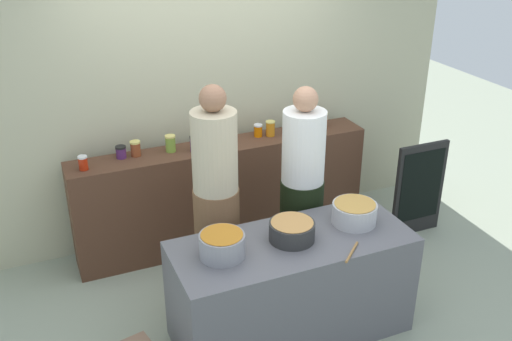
{
  "coord_description": "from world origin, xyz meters",
  "views": [
    {
      "loc": [
        -1.59,
        -3.36,
        2.98
      ],
      "look_at": [
        0.0,
        0.35,
        1.05
      ],
      "focal_mm": 41.04,
      "sensor_mm": 36.0,
      "label": 1
    }
  ],
  "objects_px": {
    "preserve_jar_0": "(83,163)",
    "preserve_jar_11": "(324,120)",
    "preserve_jar_9": "(289,128)",
    "preserve_jar_10": "(309,126)",
    "wooden_spoon": "(352,252)",
    "chalkboard_sign": "(419,189)",
    "preserve_jar_1": "(121,152)",
    "preserve_jar_4": "(195,144)",
    "cooking_pot_center": "(292,231)",
    "cooking_pot_left": "(222,245)",
    "preserve_jar_3": "(170,143)",
    "preserve_jar_2": "(136,148)",
    "preserve_jar_8": "(270,128)",
    "cooking_pot_right": "(354,213)",
    "preserve_jar_6": "(226,136)",
    "preserve_jar_7": "(258,130)",
    "cook_with_tongs": "(216,210)",
    "cook_in_cap": "(302,199)",
    "preserve_jar_5": "(211,137)"
  },
  "relations": [
    {
      "from": "preserve_jar_6",
      "to": "preserve_jar_8",
      "type": "bearing_deg",
      "value": -0.77
    },
    {
      "from": "preserve_jar_8",
      "to": "wooden_spoon",
      "type": "relative_size",
      "value": 0.54
    },
    {
      "from": "preserve_jar_7",
      "to": "cooking_pot_left",
      "type": "bearing_deg",
      "value": -121.47
    },
    {
      "from": "preserve_jar_7",
      "to": "wooden_spoon",
      "type": "relative_size",
      "value": 0.44
    },
    {
      "from": "preserve_jar_2",
      "to": "cooking_pot_left",
      "type": "distance_m",
      "value": 1.47
    },
    {
      "from": "chalkboard_sign",
      "to": "cooking_pot_center",
      "type": "bearing_deg",
      "value": -155.64
    },
    {
      "from": "chalkboard_sign",
      "to": "preserve_jar_3",
      "type": "bearing_deg",
      "value": 163.84
    },
    {
      "from": "preserve_jar_10",
      "to": "wooden_spoon",
      "type": "relative_size",
      "value": 0.56
    },
    {
      "from": "preserve_jar_0",
      "to": "preserve_jar_11",
      "type": "xyz_separation_m",
      "value": [
        2.23,
        0.07,
        0.01
      ]
    },
    {
      "from": "preserve_jar_2",
      "to": "preserve_jar_5",
      "type": "xyz_separation_m",
      "value": [
        0.67,
        -0.01,
        -0.0
      ]
    },
    {
      "from": "preserve_jar_2",
      "to": "cooking_pot_center",
      "type": "bearing_deg",
      "value": -62.63
    },
    {
      "from": "preserve_jar_11",
      "to": "chalkboard_sign",
      "type": "height_order",
      "value": "preserve_jar_11"
    },
    {
      "from": "preserve_jar_11",
      "to": "cook_in_cap",
      "type": "bearing_deg",
      "value": -127.66
    },
    {
      "from": "preserve_jar_6",
      "to": "preserve_jar_5",
      "type": "bearing_deg",
      "value": 171.93
    },
    {
      "from": "preserve_jar_8",
      "to": "preserve_jar_6",
      "type": "bearing_deg",
      "value": 179.23
    },
    {
      "from": "cooking_pot_center",
      "to": "wooden_spoon",
      "type": "relative_size",
      "value": 1.23
    },
    {
      "from": "cooking_pot_right",
      "to": "cooking_pot_center",
      "type": "bearing_deg",
      "value": -176.84
    },
    {
      "from": "preserve_jar_2",
      "to": "preserve_jar_7",
      "type": "height_order",
      "value": "preserve_jar_2"
    },
    {
      "from": "preserve_jar_9",
      "to": "preserve_jar_11",
      "type": "distance_m",
      "value": 0.38
    },
    {
      "from": "preserve_jar_8",
      "to": "cooking_pot_left",
      "type": "height_order",
      "value": "preserve_jar_8"
    },
    {
      "from": "preserve_jar_7",
      "to": "preserve_jar_0",
      "type": "bearing_deg",
      "value": -176.46
    },
    {
      "from": "cooking_pot_left",
      "to": "chalkboard_sign",
      "type": "distance_m",
      "value": 2.41
    },
    {
      "from": "preserve_jar_10",
      "to": "preserve_jar_7",
      "type": "bearing_deg",
      "value": 165.82
    },
    {
      "from": "preserve_jar_0",
      "to": "preserve_jar_8",
      "type": "bearing_deg",
      "value": 2.33
    },
    {
      "from": "preserve_jar_2",
      "to": "preserve_jar_3",
      "type": "distance_m",
      "value": 0.3
    },
    {
      "from": "chalkboard_sign",
      "to": "preserve_jar_1",
      "type": "bearing_deg",
      "value": 165.66
    },
    {
      "from": "wooden_spoon",
      "to": "chalkboard_sign",
      "type": "height_order",
      "value": "chalkboard_sign"
    },
    {
      "from": "cooking_pot_left",
      "to": "preserve_jar_9",
      "type": "bearing_deg",
      "value": 49.92
    },
    {
      "from": "preserve_jar_1",
      "to": "cooking_pot_right",
      "type": "bearing_deg",
      "value": -45.62
    },
    {
      "from": "preserve_jar_6",
      "to": "cooking_pot_center",
      "type": "relative_size",
      "value": 0.42
    },
    {
      "from": "preserve_jar_11",
      "to": "cooking_pot_left",
      "type": "height_order",
      "value": "preserve_jar_11"
    },
    {
      "from": "preserve_jar_4",
      "to": "cooking_pot_center",
      "type": "xyz_separation_m",
      "value": [
        0.26,
        -1.34,
        -0.18
      ]
    },
    {
      "from": "cooking_pot_right",
      "to": "wooden_spoon",
      "type": "bearing_deg",
      "value": -123.32
    },
    {
      "from": "preserve_jar_3",
      "to": "preserve_jar_7",
      "type": "bearing_deg",
      "value": 1.24
    },
    {
      "from": "preserve_jar_4",
      "to": "chalkboard_sign",
      "type": "bearing_deg",
      "value": -15.52
    },
    {
      "from": "preserve_jar_1",
      "to": "cooking_pot_center",
      "type": "relative_size",
      "value": 0.32
    },
    {
      "from": "preserve_jar_11",
      "to": "cooking_pot_right",
      "type": "distance_m",
      "value": 1.48
    },
    {
      "from": "preserve_jar_4",
      "to": "preserve_jar_6",
      "type": "relative_size",
      "value": 1.02
    },
    {
      "from": "preserve_jar_0",
      "to": "cook_with_tongs",
      "type": "distance_m",
      "value": 1.17
    },
    {
      "from": "preserve_jar_5",
      "to": "preserve_jar_11",
      "type": "xyz_separation_m",
      "value": [
        1.12,
        -0.02,
        0.01
      ]
    },
    {
      "from": "preserve_jar_3",
      "to": "preserve_jar_7",
      "type": "height_order",
      "value": "preserve_jar_3"
    },
    {
      "from": "preserve_jar_5",
      "to": "cooking_pot_left",
      "type": "relative_size",
      "value": 0.41
    },
    {
      "from": "cook_with_tongs",
      "to": "cook_in_cap",
      "type": "relative_size",
      "value": 1.06
    },
    {
      "from": "preserve_jar_8",
      "to": "cooking_pot_right",
      "type": "bearing_deg",
      "value": -88.17
    },
    {
      "from": "preserve_jar_5",
      "to": "preserve_jar_4",
      "type": "bearing_deg",
      "value": -153.18
    },
    {
      "from": "cooking_pot_left",
      "to": "preserve_jar_3",
      "type": "bearing_deg",
      "value": 87.66
    },
    {
      "from": "preserve_jar_7",
      "to": "preserve_jar_11",
      "type": "height_order",
      "value": "preserve_jar_11"
    },
    {
      "from": "preserve_jar_7",
      "to": "preserve_jar_11",
      "type": "bearing_deg",
      "value": -1.97
    },
    {
      "from": "chalkboard_sign",
      "to": "cooking_pot_right",
      "type": "bearing_deg",
      "value": -148.07
    },
    {
      "from": "cooking_pot_center",
      "to": "cook_in_cap",
      "type": "distance_m",
      "value": 0.65
    }
  ]
}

